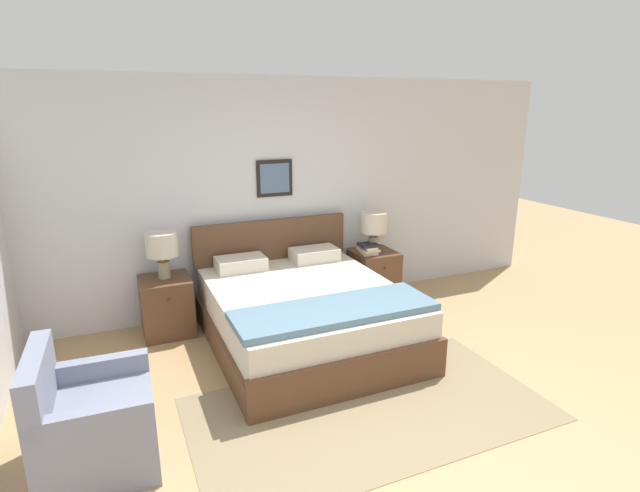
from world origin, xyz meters
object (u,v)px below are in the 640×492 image
object	(u,v)px
table_lamp_near_window	(162,247)
table_lamp_by_door	(374,224)
armchair	(91,425)
nightstand_near_window	(167,306)
bed	(305,314)
nightstand_by_door	(374,275)

from	to	relation	value
table_lamp_near_window	table_lamp_by_door	size ratio (longest dim) A/B	1.00
armchair	table_lamp_by_door	world-z (taller)	table_lamp_by_door
nightstand_near_window	table_lamp_near_window	bearing A→B (deg)	73.40
armchair	bed	bearing A→B (deg)	120.78
armchair	nightstand_near_window	bearing A→B (deg)	161.35
bed	table_lamp_by_door	size ratio (longest dim) A/B	4.44
armchair	table_lamp_near_window	world-z (taller)	table_lamp_near_window
bed	nightstand_near_window	world-z (taller)	bed
armchair	nightstand_near_window	xyz separation A→B (m)	(0.70, 1.85, 0.00)
nightstand_near_window	table_lamp_by_door	distance (m)	2.51
nightstand_by_door	table_lamp_by_door	bearing A→B (deg)	95.78
bed	armchair	xyz separation A→B (m)	(-1.92, -1.05, -0.02)
bed	table_lamp_near_window	xyz separation A→B (m)	(-1.21, 0.82, 0.61)
nightstand_near_window	table_lamp_near_window	size ratio (longest dim) A/B	1.25
nightstand_by_door	armchair	bearing A→B (deg)	-149.44
armchair	nightstand_by_door	size ratio (longest dim) A/B	1.42
armchair	table_lamp_near_window	bearing A→B (deg)	161.40
bed	table_lamp_by_door	bearing A→B (deg)	34.15
nightstand_by_door	table_lamp_by_door	size ratio (longest dim) A/B	1.25
nightstand_by_door	bed	bearing A→B (deg)	-146.73
bed	nightstand_by_door	distance (m)	1.46
bed	nightstand_by_door	size ratio (longest dim) A/B	3.54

